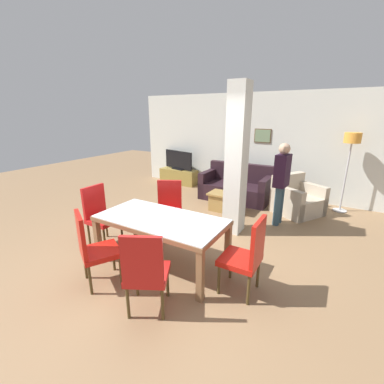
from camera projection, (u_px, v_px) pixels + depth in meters
ground_plane at (162, 263)px, 3.89m from camera, size 18.00×18.00×0.00m
back_wall at (254, 145)px, 6.98m from camera, size 7.20×0.09×2.70m
divider_pillar at (237, 161)px, 4.59m from camera, size 0.32×0.38×2.70m
dining_table at (161, 227)px, 3.71m from camera, size 1.86×0.93×0.74m
dining_chair_head_right at (247, 254)px, 3.10m from camera, size 0.46×0.46×1.02m
dining_chair_near_left at (93, 246)px, 3.28m from camera, size 0.63×0.63×1.02m
dining_chair_far_left at (169, 207)px, 4.65m from camera, size 0.62×0.62×1.02m
dining_chair_near_right at (146, 270)px, 2.78m from camera, size 0.62×0.62×1.02m
dining_chair_head_left at (100, 213)px, 4.35m from camera, size 0.46×0.46×1.02m
sofa at (236, 188)px, 6.70m from camera, size 1.74×0.91×0.90m
armchair at (296, 200)px, 5.77m from camera, size 1.19×1.21×0.85m
coffee_table at (226, 202)px, 5.90m from camera, size 0.78×0.48×0.42m
bottle at (229, 191)px, 5.66m from camera, size 0.08×0.08×0.29m
tv_stand at (179, 176)px, 8.19m from camera, size 1.22×0.40×0.47m
tv_screen at (178, 160)px, 8.04m from camera, size 1.12×0.33×0.58m
floor_lamp at (351, 146)px, 5.52m from camera, size 0.33×0.33×1.78m
standing_person at (281, 179)px, 5.01m from camera, size 0.25×0.40×1.64m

